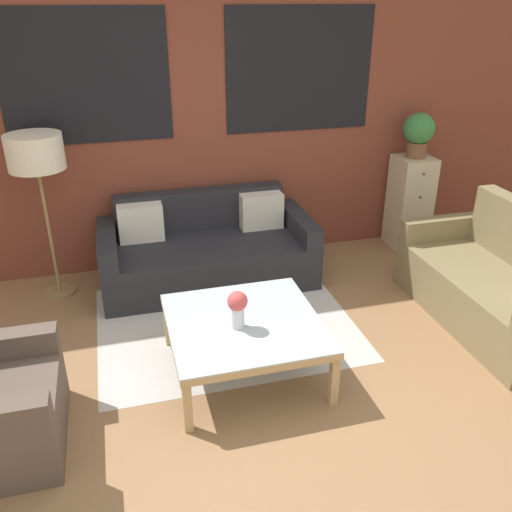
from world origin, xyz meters
The scene contains 10 objects.
ground_plane centered at (0.00, 0.00, 0.00)m, with size 16.00×16.00×0.00m, color #8E6642.
wall_back_brick centered at (0.00, 2.44, 1.41)m, with size 8.40×0.09×2.80m.
rug centered at (-0.07, 1.15, 0.00)m, with size 2.03×1.65×0.00m.
couch_dark centered at (-0.06, 1.95, 0.28)m, with size 1.91×0.88×0.78m.
settee_vintage centered at (2.06, 0.62, 0.31)m, with size 0.80×1.64×0.92m.
coffee_table centered at (-0.07, 0.50, 0.36)m, with size 1.03×1.03×0.42m.
floor_lamp centered at (-1.40, 2.04, 1.25)m, with size 0.45×0.45×1.43m.
drawer_cabinet centered at (2.13, 2.17, 0.48)m, with size 0.37×0.39×0.96m.
potted_plant centered at (2.13, 2.17, 1.21)m, with size 0.31×0.31×0.44m.
flower_vase centered at (-0.13, 0.45, 0.57)m, with size 0.14×0.14×0.27m.
Camera 1 is at (-0.82, -2.54, 2.42)m, focal length 38.00 mm.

